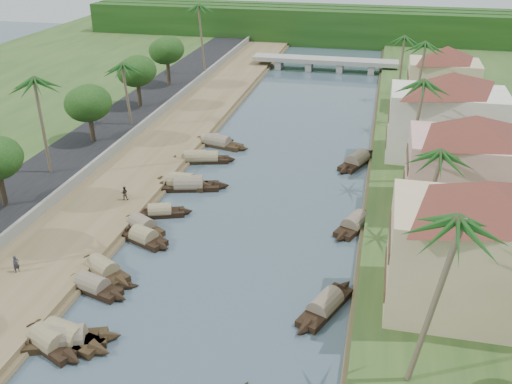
% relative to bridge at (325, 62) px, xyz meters
% --- Properties ---
extents(ground, '(220.00, 220.00, 0.00)m').
position_rel_bridge_xyz_m(ground, '(-0.00, -72.00, -1.72)').
color(ground, '#3B4D59').
rests_on(ground, ground).
extents(left_bank, '(10.00, 180.00, 0.80)m').
position_rel_bridge_xyz_m(left_bank, '(-16.00, -52.00, -1.32)').
color(left_bank, brown).
rests_on(left_bank, ground).
extents(right_bank, '(16.00, 180.00, 1.20)m').
position_rel_bridge_xyz_m(right_bank, '(19.00, -52.00, -1.12)').
color(right_bank, '#28491D').
rests_on(right_bank, ground).
extents(road, '(8.00, 180.00, 1.40)m').
position_rel_bridge_xyz_m(road, '(-24.50, -52.00, -1.02)').
color(road, black).
rests_on(road, ground).
extents(retaining_wall, '(0.40, 180.00, 1.10)m').
position_rel_bridge_xyz_m(retaining_wall, '(-20.20, -52.00, -0.37)').
color(retaining_wall, slate).
rests_on(retaining_wall, left_bank).
extents(treeline, '(120.00, 14.00, 8.00)m').
position_rel_bridge_xyz_m(treeline, '(-0.00, 28.00, 2.28)').
color(treeline, '#16390F').
rests_on(treeline, ground).
extents(bridge, '(28.00, 4.00, 2.40)m').
position_rel_bridge_xyz_m(bridge, '(0.00, 0.00, 0.00)').
color(bridge, gray).
rests_on(bridge, ground).
extents(building_near, '(14.85, 14.85, 10.20)m').
position_rel_bridge_xyz_m(building_near, '(18.99, -74.00, 4.66)').
color(building_near, '#D3B68E').
rests_on(building_near, right_bank).
extents(building_mid, '(14.11, 14.11, 9.70)m').
position_rel_bridge_xyz_m(building_mid, '(19.99, -58.00, 4.41)').
color(building_mid, '#DEA89D').
rests_on(building_mid, right_bank).
extents(building_far, '(15.59, 15.59, 10.20)m').
position_rel_bridge_xyz_m(building_far, '(18.99, -44.00, 4.66)').
color(building_far, white).
rests_on(building_far, right_bank).
extents(building_distant, '(12.62, 12.62, 9.20)m').
position_rel_bridge_xyz_m(building_distant, '(19.99, -24.00, 4.16)').
color(building_distant, '#D3B68E').
rests_on(building_distant, right_bank).
extents(sampan_0, '(7.99, 4.36, 2.11)m').
position_rel_bridge_xyz_m(sampan_0, '(-8.62, -83.16, -1.31)').
color(sampan_0, black).
rests_on(sampan_0, ground).
extents(sampan_1, '(7.10, 4.38, 2.12)m').
position_rel_bridge_xyz_m(sampan_1, '(-9.67, -83.59, -1.31)').
color(sampan_1, black).
rests_on(sampan_1, ground).
extents(sampan_2, '(8.40, 3.45, 2.18)m').
position_rel_bridge_xyz_m(sampan_2, '(-8.89, -82.82, -1.31)').
color(sampan_2, black).
rests_on(sampan_2, ground).
extents(sampan_3, '(7.29, 3.47, 1.97)m').
position_rel_bridge_xyz_m(sampan_3, '(-9.82, -76.83, -1.31)').
color(sampan_3, black).
rests_on(sampan_3, ground).
extents(sampan_4, '(7.29, 4.95, 2.12)m').
position_rel_bridge_xyz_m(sampan_4, '(-10.10, -74.48, -1.31)').
color(sampan_4, black).
rests_on(sampan_4, ground).
extents(sampan_5, '(6.55, 3.98, 2.09)m').
position_rel_bridge_xyz_m(sampan_5, '(-8.81, -68.76, -1.31)').
color(sampan_5, black).
rests_on(sampan_5, ground).
extents(sampan_6, '(6.80, 4.88, 2.10)m').
position_rel_bridge_xyz_m(sampan_6, '(-9.85, -66.76, -1.31)').
color(sampan_6, black).
rests_on(sampan_6, ground).
extents(sampan_7, '(6.84, 3.63, 1.86)m').
position_rel_bridge_xyz_m(sampan_7, '(-9.23, -63.65, -1.32)').
color(sampan_7, black).
rests_on(sampan_7, ground).
extents(sampan_8, '(7.96, 2.25, 2.43)m').
position_rel_bridge_xyz_m(sampan_8, '(-9.44, -56.68, -1.30)').
color(sampan_8, black).
rests_on(sampan_8, ground).
extents(sampan_9, '(9.43, 4.16, 2.33)m').
position_rel_bridge_xyz_m(sampan_9, '(-8.44, -57.04, -1.30)').
color(sampan_9, black).
rests_on(sampan_9, ground).
extents(sampan_10, '(8.03, 3.88, 2.18)m').
position_rel_bridge_xyz_m(sampan_10, '(-10.16, -49.55, -1.31)').
color(sampan_10, black).
rests_on(sampan_10, ground).
extents(sampan_11, '(7.00, 3.15, 2.00)m').
position_rel_bridge_xyz_m(sampan_11, '(-8.54, -49.18, -1.31)').
color(sampan_11, black).
rests_on(sampan_11, ground).
extents(sampan_12, '(9.46, 3.85, 2.22)m').
position_rel_bridge_xyz_m(sampan_12, '(-8.98, -43.71, -1.31)').
color(sampan_12, black).
rests_on(sampan_12, ground).
extents(sampan_13, '(6.72, 3.78, 1.88)m').
position_rel_bridge_xyz_m(sampan_13, '(-10.20, -43.16, -1.32)').
color(sampan_13, black).
rests_on(sampan_13, ground).
extents(sampan_14, '(4.69, 8.37, 2.06)m').
position_rel_bridge_xyz_m(sampan_14, '(8.73, -75.26, -1.31)').
color(sampan_14, black).
rests_on(sampan_14, ground).
extents(sampan_15, '(4.50, 7.79, 2.10)m').
position_rel_bridge_xyz_m(sampan_15, '(10.07, -61.80, -1.31)').
color(sampan_15, black).
rests_on(sampan_15, ground).
extents(sampan_16, '(5.23, 9.08, 2.23)m').
position_rel_bridge_xyz_m(sampan_16, '(9.27, -45.79, -1.31)').
color(sampan_16, black).
rests_on(sampan_16, ground).
extents(canoe_1, '(4.30, 2.42, 0.71)m').
position_rel_bridge_xyz_m(canoe_1, '(-8.40, -76.34, -1.62)').
color(canoe_1, black).
rests_on(canoe_1, ground).
extents(canoe_2, '(4.71, 0.81, 0.68)m').
position_rel_bridge_xyz_m(canoe_2, '(-8.80, -56.38, -1.62)').
color(canoe_2, black).
rests_on(canoe_2, ground).
extents(palm_0, '(3.20, 3.20, 13.06)m').
position_rel_bridge_xyz_m(palm_0, '(15.00, -82.63, 10.72)').
color(palm_0, brown).
rests_on(palm_0, ground).
extents(palm_1, '(3.20, 3.20, 9.88)m').
position_rel_bridge_xyz_m(palm_1, '(16.00, -64.54, 7.64)').
color(palm_1, brown).
rests_on(palm_1, ground).
extents(palm_2, '(3.20, 3.20, 12.62)m').
position_rel_bridge_xyz_m(palm_2, '(15.00, -52.32, 10.27)').
color(palm_2, brown).
rests_on(palm_2, ground).
extents(palm_3, '(3.20, 3.20, 12.54)m').
position_rel_bridge_xyz_m(palm_3, '(16.00, -32.03, 10.18)').
color(palm_3, brown).
rests_on(palm_3, ground).
extents(palm_5, '(3.20, 3.20, 12.10)m').
position_rel_bridge_xyz_m(palm_5, '(-24.00, -58.98, 9.97)').
color(palm_5, brown).
rests_on(palm_5, ground).
extents(palm_6, '(3.20, 3.20, 9.75)m').
position_rel_bridge_xyz_m(palm_6, '(-22.00, -41.77, 7.70)').
color(palm_6, brown).
rests_on(palm_6, ground).
extents(palm_7, '(3.20, 3.20, 10.52)m').
position_rel_bridge_xyz_m(palm_7, '(14.00, -17.39, 8.25)').
color(palm_7, brown).
rests_on(palm_7, ground).
extents(palm_8, '(3.20, 3.20, 13.49)m').
position_rel_bridge_xyz_m(palm_8, '(-20.50, -12.71, 11.30)').
color(palm_8, brown).
rests_on(palm_8, ground).
extents(tree_3, '(5.38, 5.38, 7.14)m').
position_rel_bridge_xyz_m(tree_3, '(-24.00, -48.83, 4.54)').
color(tree_3, '#443726').
rests_on(tree_3, ground).
extents(tree_4, '(5.30, 5.30, 7.51)m').
position_rel_bridge_xyz_m(tree_4, '(-24.00, -33.83, 4.93)').
color(tree_4, '#443726').
rests_on(tree_4, ground).
extents(tree_5, '(5.29, 5.29, 8.02)m').
position_rel_bridge_xyz_m(tree_5, '(-24.00, -21.48, 5.44)').
color(tree_5, '#443726').
rests_on(tree_5, ground).
extents(tree_6, '(4.21, 4.21, 6.70)m').
position_rel_bridge_xyz_m(tree_6, '(24.00, -43.84, 4.34)').
color(tree_6, '#443726').
rests_on(tree_6, ground).
extents(person_near, '(0.57, 0.65, 1.51)m').
position_rel_bridge_xyz_m(person_near, '(-16.50, -76.83, -0.17)').
color(person_near, '#2A2A32').
rests_on(person_near, left_bank).
extents(person_far, '(0.86, 0.75, 1.49)m').
position_rel_bridge_xyz_m(person_far, '(-13.48, -62.50, -0.18)').
color(person_far, '#342A24').
rests_on(person_far, left_bank).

